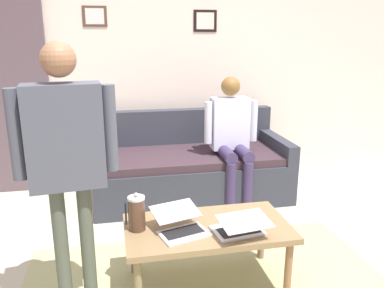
# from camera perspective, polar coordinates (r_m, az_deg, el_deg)

# --- Properties ---
(ground_plane) EXTENTS (7.68, 7.68, 0.00)m
(ground_plane) POSITION_cam_1_polar(r_m,az_deg,el_deg) (2.89, 4.05, -19.73)
(ground_plane) COLOR #B3B197
(back_wall) EXTENTS (7.04, 0.11, 2.70)m
(back_wall) POSITION_cam_1_polar(r_m,az_deg,el_deg) (4.53, -3.23, 11.47)
(back_wall) COLOR beige
(back_wall) RESTS_ON ground_plane
(interior_door) EXTENTS (0.82, 0.09, 2.05)m
(interior_door) POSITION_cam_1_polar(r_m,az_deg,el_deg) (4.55, -25.09, 5.94)
(interior_door) COLOR #55454D
(interior_door) RESTS_ON ground_plane
(couch) EXTENTS (1.99, 0.92, 0.88)m
(couch) POSITION_cam_1_polar(r_m,az_deg,el_deg) (4.18, -0.24, -3.55)
(couch) COLOR #30333D
(couch) RESTS_ON ground_plane
(coffee_table) EXTENTS (1.10, 0.59, 0.45)m
(coffee_table) POSITION_cam_1_polar(r_m,az_deg,el_deg) (2.69, 2.28, -12.75)
(coffee_table) COLOR olive
(coffee_table) RESTS_ON ground_plane
(laptop_left) EXTENTS (0.35, 0.35, 0.14)m
(laptop_left) POSITION_cam_1_polar(r_m,az_deg,el_deg) (2.56, 7.00, -11.95)
(laptop_left) COLOR silver
(laptop_left) RESTS_ON coffee_table
(laptop_center) EXTENTS (0.38, 0.40, 0.14)m
(laptop_center) POSITION_cam_1_polar(r_m,az_deg,el_deg) (2.57, -1.62, -11.81)
(laptop_center) COLOR silver
(laptop_center) RESTS_ON coffee_table
(french_press) EXTENTS (0.13, 0.11, 0.26)m
(french_press) POSITION_cam_1_polar(r_m,az_deg,el_deg) (2.59, -8.07, -9.95)
(french_press) COLOR #4C3323
(french_press) RESTS_ON coffee_table
(person_standing) EXTENTS (0.58, 0.23, 1.64)m
(person_standing) POSITION_cam_1_polar(r_m,az_deg,el_deg) (2.30, -17.89, -0.78)
(person_standing) COLOR #484F42
(person_standing) RESTS_ON ground_plane
(person_seated) EXTENTS (0.55, 0.51, 1.28)m
(person_seated) POSITION_cam_1_polar(r_m,az_deg,el_deg) (3.94, 5.83, 1.62)
(person_seated) COLOR #3A2E52
(person_seated) RESTS_ON ground_plane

